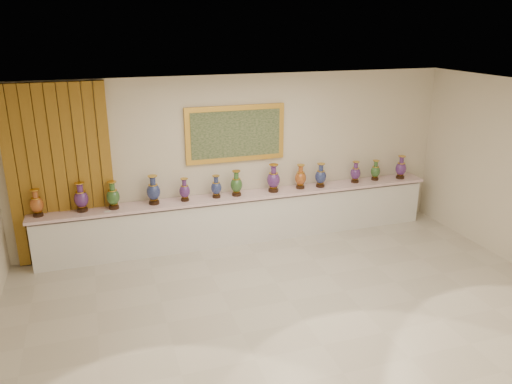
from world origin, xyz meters
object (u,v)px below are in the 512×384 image
at_px(vase_1, 81,198).
at_px(vase_2, 113,196).
at_px(vase_0, 37,204).
at_px(counter, 244,218).

height_order(vase_1, vase_2, vase_1).
xyz_separation_m(vase_0, vase_1, (0.67, 0.01, 0.02)).
distance_m(counter, vase_1, 2.84).
bearing_deg(vase_0, vase_1, 0.90).
xyz_separation_m(counter, vase_1, (-2.76, 0.01, 0.68)).
relative_size(counter, vase_2, 15.42).
distance_m(vase_1, vase_2, 0.50).
bearing_deg(vase_2, vase_1, 175.85).
bearing_deg(vase_2, vase_0, 178.75).
bearing_deg(vase_0, vase_2, -1.25).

